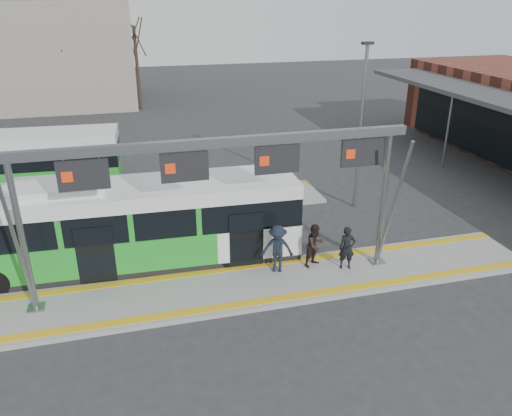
# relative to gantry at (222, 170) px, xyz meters

# --- Properties ---
(ground) EXTENTS (120.00, 120.00, 0.00)m
(ground) POSITION_rel_gantry_xyz_m (0.35, -0.25, -4.30)
(ground) COLOR #2D2D30
(ground) RESTS_ON ground
(platform_main) EXTENTS (22.00, 3.00, 0.15)m
(platform_main) POSITION_rel_gantry_xyz_m (0.35, -0.25, -4.22)
(platform_main) COLOR gray
(platform_main) RESTS_ON ground
(platform_second) EXTENTS (20.00, 3.00, 0.15)m
(platform_second) POSITION_rel_gantry_xyz_m (-3.65, 7.75, -4.22)
(platform_second) COLOR gray
(platform_second) RESTS_ON ground
(tactile_main) EXTENTS (22.00, 2.65, 0.02)m
(tactile_main) POSITION_rel_gantry_xyz_m (0.35, -0.25, -4.14)
(tactile_main) COLOR gold
(tactile_main) RESTS_ON platform_main
(tactile_second) EXTENTS (20.00, 0.35, 0.02)m
(tactile_second) POSITION_rel_gantry_xyz_m (-3.65, 8.90, -4.14)
(tactile_second) COLOR gold
(tactile_second) RESTS_ON platform_second
(gantry) EXTENTS (13.00, 1.68, 5.20)m
(gantry) POSITION_rel_gantry_xyz_m (0.00, 0.00, 0.00)
(gantry) COLOR slate
(gantry) RESTS_ON platform_main
(hero_bus) EXTENTS (12.72, 3.10, 3.47)m
(hero_bus) POSITION_rel_gantry_xyz_m (-3.18, 2.46, -2.71)
(hero_bus) COLOR black
(hero_bus) RESTS_ON ground
(passenger_a) EXTENTS (0.66, 0.50, 1.62)m
(passenger_a) POSITION_rel_gantry_xyz_m (4.52, -0.06, -3.34)
(passenger_a) COLOR black
(passenger_a) RESTS_ON platform_main
(passenger_b) EXTENTS (0.99, 0.91, 1.64)m
(passenger_b) POSITION_rel_gantry_xyz_m (3.48, 0.42, -3.33)
(passenger_b) COLOR black
(passenger_b) RESTS_ON platform_main
(passenger_c) EXTENTS (1.33, 1.07, 1.80)m
(passenger_c) POSITION_rel_gantry_xyz_m (2.02, 0.35, -3.25)
(passenger_c) COLOR black
(passenger_c) RESTS_ON platform_main
(tree_left) EXTENTS (1.40, 1.40, 9.14)m
(tree_left) POSITION_rel_gantry_xyz_m (-7.17, 30.65, 2.63)
(tree_left) COLOR #382B21
(tree_left) RESTS_ON ground
(tree_mid) EXTENTS (1.40, 1.40, 7.96)m
(tree_mid) POSITION_rel_gantry_xyz_m (-1.40, 30.90, 1.74)
(tree_mid) COLOR #382B21
(tree_mid) RESTS_ON ground
(lamp_east) EXTENTS (0.50, 0.25, 7.58)m
(lamp_east) POSITION_rel_gantry_xyz_m (7.47, 5.50, -0.27)
(lamp_east) COLOR slate
(lamp_east) RESTS_ON ground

